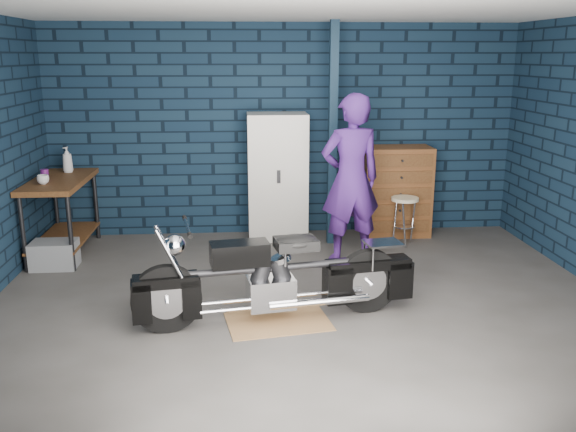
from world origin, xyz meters
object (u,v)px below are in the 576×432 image
shop_stool (404,221)px  workbench (63,217)px  tool_chest (396,191)px  motorcycle (277,271)px  locker (277,177)px  person (351,179)px  storage_bin (54,255)px

shop_stool → workbench: bearing=-179.6°
workbench → tool_chest: 4.15m
motorcycle → shop_stool: (1.71, 2.12, -0.17)m
workbench → motorcycle: motorcycle is taller
shop_stool → locker: bearing=163.8°
locker → shop_stool: 1.68m
motorcycle → shop_stool: 2.73m
locker → tool_chest: (1.54, 0.00, -0.22)m
workbench → motorcycle: size_ratio=0.65×
motorcycle → workbench: bearing=129.9°
person → tool_chest: person is taller
motorcycle → shop_stool: motorcycle is taller
workbench → person: (3.34, -0.49, 0.50)m
motorcycle → shop_stool: size_ratio=3.53×
storage_bin → locker: bearing=21.0°
workbench → storage_bin: workbench is taller
locker → shop_stool: locker is taller
tool_chest → shop_stool: bearing=-89.9°
workbench → motorcycle: bearing=-41.0°
workbench → storage_bin: 0.59m
locker → motorcycle: bearing=-93.7°
motorcycle → shop_stool: bearing=42.0°
motorcycle → storage_bin: (-2.39, 1.59, -0.32)m
storage_bin → person: bearing=0.2°
workbench → locker: 2.64m
person → locker: 1.24m
storage_bin → shop_stool: (4.10, 0.53, 0.15)m
workbench → tool_chest: (4.12, 0.48, 0.13)m
storage_bin → motorcycle: bearing=-33.7°
workbench → shop_stool: (4.12, 0.03, -0.15)m
tool_chest → person: bearing=-128.8°
person → motorcycle: bearing=49.6°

